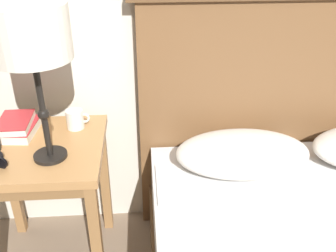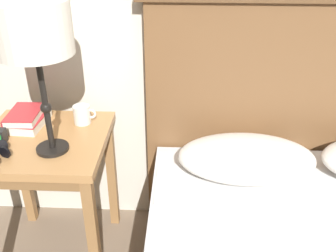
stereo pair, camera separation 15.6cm
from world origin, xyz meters
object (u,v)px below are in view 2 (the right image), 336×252
Objects in this scene: book_on_nightstand at (27,121)px; book_stacked_on_top at (24,115)px; table_lamp at (33,32)px; nightstand at (46,157)px; coffee_mug at (82,114)px.

book_stacked_on_top reaches higher than book_on_nightstand.
table_lamp is 2.95× the size of book_stacked_on_top.
book_stacked_on_top is (-0.18, 0.19, -0.43)m from table_lamp.
nightstand is 0.24m from coffee_mug.
table_lamp is at bearing -46.75° from book_stacked_on_top.
table_lamp is at bearing -51.65° from nightstand.
table_lamp is at bearing -48.74° from book_on_nightstand.
coffee_mug is (0.07, 0.23, -0.44)m from table_lamp.
book_on_nightstand is at bearing -172.51° from coffee_mug.
nightstand is 1.12× the size of table_lamp.
nightstand is 0.22m from book_stacked_on_top.
book_on_nightstand is 2.11× the size of coffee_mug.
book_on_nightstand is at bearing 133.40° from nightstand.
nightstand is 3.30× the size of book_stacked_on_top.
nightstand is 0.59m from table_lamp.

